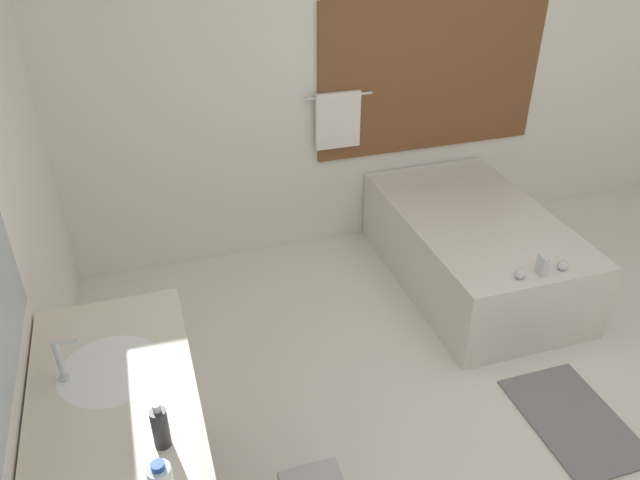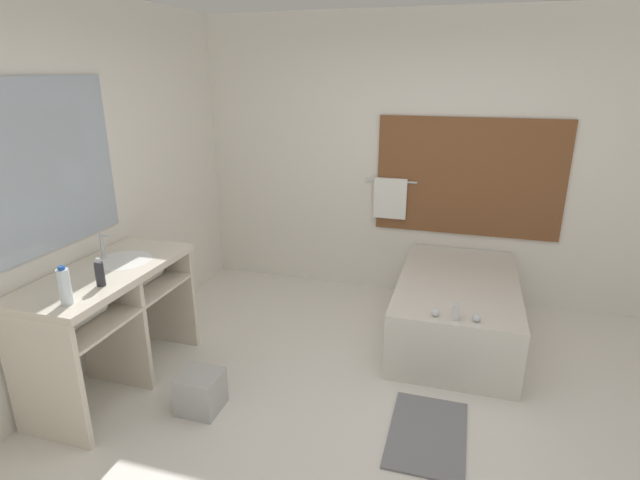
{
  "view_description": "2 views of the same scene",
  "coord_description": "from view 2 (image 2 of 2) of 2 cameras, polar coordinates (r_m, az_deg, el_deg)",
  "views": [
    {
      "loc": [
        -1.66,
        -1.74,
        2.55
      ],
      "look_at": [
        -0.85,
        0.83,
        0.89
      ],
      "focal_mm": 35.0,
      "sensor_mm": 36.0,
      "label": 1
    },
    {
      "loc": [
        0.4,
        -2.6,
        2.16
      ],
      "look_at": [
        -0.65,
        0.93,
        0.91
      ],
      "focal_mm": 28.0,
      "sensor_mm": 36.0,
      "label": 2
    }
  ],
  "objects": [
    {
      "name": "ground_plane",
      "position": [
        3.41,
        6.49,
        -20.81
      ],
      "size": [
        16.0,
        16.0,
        0.0
      ],
      "primitive_type": "plane",
      "color": "silver",
      "rests_on": "ground"
    },
    {
      "name": "wall_back_with_blinds",
      "position": [
        4.91,
        12.0,
        8.75
      ],
      "size": [
        7.4,
        0.13,
        2.7
      ],
      "color": "white",
      "rests_on": "ground_plane"
    },
    {
      "name": "wall_left_with_mirror",
      "position": [
        3.79,
        -28.06,
        4.19
      ],
      "size": [
        0.08,
        7.4,
        2.7
      ],
      "color": "white",
      "rests_on": "ground_plane"
    },
    {
      "name": "vanity_counter",
      "position": [
        3.78,
        -22.63,
        -6.46
      ],
      "size": [
        0.6,
        1.3,
        0.89
      ],
      "color": "beige",
      "rests_on": "ground_plane"
    },
    {
      "name": "sink_faucet",
      "position": [
        3.89,
        -23.61,
        -0.67
      ],
      "size": [
        0.09,
        0.04,
        0.18
      ],
      "color": "silver",
      "rests_on": "vanity_counter"
    },
    {
      "name": "bathtub",
      "position": [
        4.4,
        15.31,
        -7.24
      ],
      "size": [
        0.96,
        1.63,
        0.64
      ],
      "color": "silver",
      "rests_on": "ground_plane"
    },
    {
      "name": "water_bottle_1",
      "position": [
        3.21,
        -27.16,
        -4.73
      ],
      "size": [
        0.07,
        0.07,
        0.23
      ],
      "color": "white",
      "rests_on": "vanity_counter"
    },
    {
      "name": "soap_dispenser",
      "position": [
        3.4,
        -23.86,
        -3.54
      ],
      "size": [
        0.06,
        0.06,
        0.18
      ],
      "color": "#28282D",
      "rests_on": "vanity_counter"
    },
    {
      "name": "waste_bin",
      "position": [
        3.57,
        -13.48,
        -16.51
      ],
      "size": [
        0.27,
        0.27,
        0.27
      ],
      "color": "#B2B2B2",
      "rests_on": "ground_plane"
    },
    {
      "name": "bath_mat",
      "position": [
        3.42,
        12.18,
        -20.82
      ],
      "size": [
        0.47,
        0.73,
        0.02
      ],
      "color": "slate",
      "rests_on": "ground_plane"
    }
  ]
}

